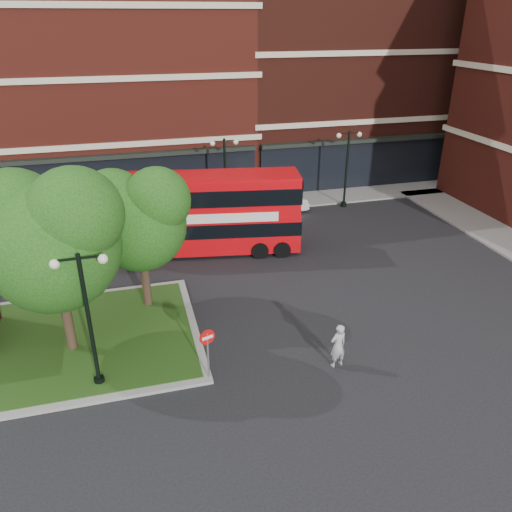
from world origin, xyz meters
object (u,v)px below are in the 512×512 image
object	(u,v)px
car_silver	(96,212)
car_white	(271,202)
woman	(338,346)
bus	(206,208)

from	to	relation	value
car_silver	car_white	world-z (taller)	car_white
woman	car_silver	size ratio (longest dim) A/B	0.49
car_silver	car_white	size ratio (longest dim) A/B	0.75
bus	car_silver	distance (m)	8.61
bus	car_silver	bearing A→B (deg)	143.50
car_silver	car_white	distance (m)	10.87
woman	car_white	bearing A→B (deg)	-108.35
car_white	car_silver	bearing A→B (deg)	75.53
woman	car_silver	bearing A→B (deg)	-73.53
bus	woman	bearing A→B (deg)	-66.03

